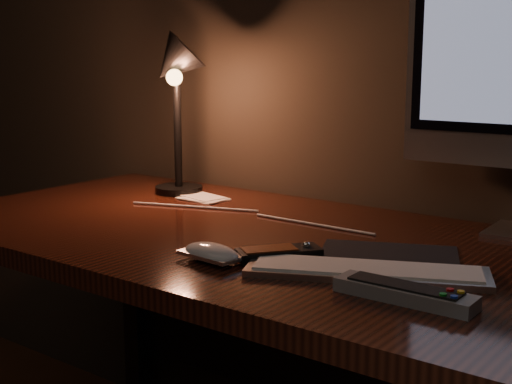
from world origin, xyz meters
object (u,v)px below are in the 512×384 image
Objects in this scene: desk_lamp at (175,86)px; desk at (291,288)px; keyboard at (367,271)px; media_remote at (279,253)px; mouse at (211,255)px; tv_remote at (405,293)px.

desk is at bearing 5.57° from desk_lamp.
keyboard is 2.59× the size of media_remote.
media_remote is (-0.17, -0.01, 0.00)m from keyboard.
mouse is 0.67m from desk_lamp.
desk_lamp is at bearing 155.02° from tv_remote.
desk is 10.32× the size of media_remote.
mouse is 0.77× the size of media_remote.
desk_lamp reaches higher than desk.
desk_lamp is at bearing 143.97° from mouse.
keyboard is (0.28, -0.18, 0.14)m from desk.
tv_remote is 0.51× the size of desk_lamp.
keyboard reaches higher than desk.
mouse is (-0.26, -0.10, 0.00)m from keyboard.
mouse is 0.36m from tv_remote.
tv_remote reaches higher than desk.
desk_lamp is at bearing 96.96° from media_remote.
tv_remote is at bearing -4.19° from desk_lamp.
desk is at bearing 98.75° from mouse.
media_remote reaches higher than desk.
keyboard is 0.95× the size of desk_lamp.
desk_lamp is (-0.54, 0.31, 0.27)m from media_remote.
media_remote is at bearing 165.88° from tv_remote.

